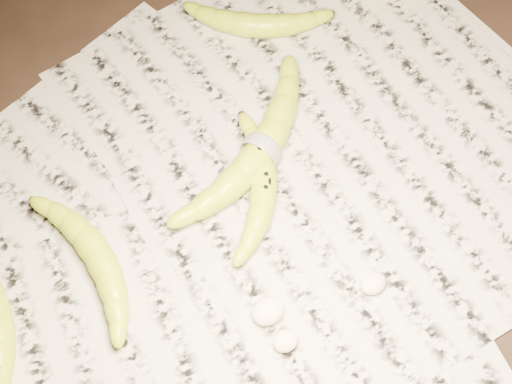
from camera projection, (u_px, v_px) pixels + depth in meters
ground at (278, 207)px, 0.87m from camera, size 3.00×3.00×0.00m
newspaper_patch at (244, 201)px, 0.87m from camera, size 0.90×0.70×0.01m
banana_left_b at (97, 254)px, 0.81m from camera, size 0.06×0.18×0.04m
banana_center at (264, 185)px, 0.85m from camera, size 0.15×0.17×0.03m
banana_taped at (262, 149)px, 0.87m from camera, size 0.25×0.16×0.04m
banana_upper_a at (256, 24)px, 0.97m from camera, size 0.17×0.15×0.03m
measuring_tape at (262, 149)px, 0.87m from camera, size 0.03×0.05×0.05m
flesh_chunk_a at (268, 310)px, 0.79m from camera, size 0.04×0.03×0.02m
flesh_chunk_b at (286, 340)px, 0.77m from camera, size 0.03×0.02×0.02m
flesh_chunk_c at (374, 282)px, 0.80m from camera, size 0.03×0.03×0.02m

